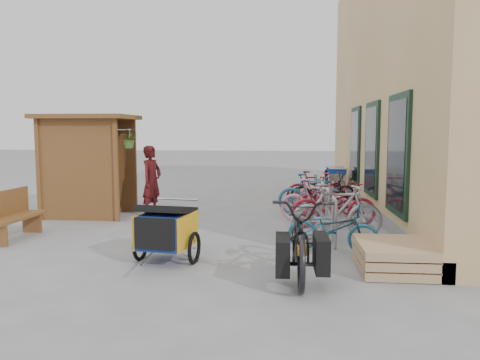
# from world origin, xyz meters

# --- Properties ---
(ground) EXTENTS (80.00, 80.00, 0.00)m
(ground) POSITION_xyz_m (0.00, 0.00, 0.00)
(ground) COLOR gray
(kiosk) EXTENTS (2.49, 1.65, 2.40)m
(kiosk) POSITION_xyz_m (-3.28, 2.47, 1.55)
(kiosk) COLOR brown
(kiosk) RESTS_ON ground
(bike_rack) EXTENTS (0.05, 5.35, 0.86)m
(bike_rack) POSITION_xyz_m (2.30, 2.40, 0.52)
(bike_rack) COLOR #A5A8AD
(bike_rack) RESTS_ON ground
(pallet_stack) EXTENTS (1.00, 1.20, 0.40)m
(pallet_stack) POSITION_xyz_m (3.00, -1.40, 0.21)
(pallet_stack) COLOR #A3845F
(pallet_stack) RESTS_ON ground
(bench) EXTENTS (0.50, 1.47, 0.92)m
(bench) POSITION_xyz_m (-3.67, 0.01, 0.47)
(bench) COLOR brown
(bench) RESTS_ON ground
(shopping_carts) EXTENTS (0.53, 1.77, 0.94)m
(shopping_carts) POSITION_xyz_m (3.00, 6.43, 0.55)
(shopping_carts) COLOR silver
(shopping_carts) RESTS_ON ground
(child_trailer) EXTENTS (1.02, 1.65, 0.95)m
(child_trailer) POSITION_xyz_m (-0.40, -1.21, 0.53)
(child_trailer) COLOR navy
(child_trailer) RESTS_ON ground
(cargo_bike) EXTENTS (0.79, 2.20, 1.15)m
(cargo_bike) POSITION_xyz_m (1.64, -1.78, 0.57)
(cargo_bike) COLOR black
(cargo_bike) RESTS_ON ground
(person_kiosk) EXTENTS (0.60, 0.72, 1.68)m
(person_kiosk) POSITION_xyz_m (-1.71, 2.62, 0.84)
(person_kiosk) COLOR maroon
(person_kiosk) RESTS_ON ground
(bike_0) EXTENTS (1.61, 0.91, 0.80)m
(bike_0) POSITION_xyz_m (2.23, -0.42, 0.40)
(bike_0) COLOR #1F617F
(bike_0) RESTS_ON ground
(bike_1) EXTENTS (1.82, 0.79, 1.06)m
(bike_1) POSITION_xyz_m (2.40, 0.51, 0.53)
(bike_1) COLOR #9E9FA3
(bike_1) RESTS_ON ground
(bike_2) EXTENTS (1.91, 0.95, 0.96)m
(bike_2) POSITION_xyz_m (2.46, 1.66, 0.48)
(bike_2) COLOR maroon
(bike_2) RESTS_ON ground
(bike_3) EXTENTS (1.68, 0.90, 0.97)m
(bike_3) POSITION_xyz_m (2.13, 2.11, 0.48)
(bike_3) COLOR #CC849B
(bike_3) RESTS_ON ground
(bike_4) EXTENTS (1.71, 0.99, 0.85)m
(bike_4) POSITION_xyz_m (2.49, 2.91, 0.42)
(bike_4) COLOR maroon
(bike_4) RESTS_ON ground
(bike_5) EXTENTS (1.72, 0.75, 1.00)m
(bike_5) POSITION_xyz_m (2.11, 3.11, 0.50)
(bike_5) COLOR #1F617F
(bike_5) RESTS_ON ground
(bike_6) EXTENTS (1.87, 0.93, 0.94)m
(bike_6) POSITION_xyz_m (2.45, 4.05, 0.47)
(bike_6) COLOR black
(bike_6) RESTS_ON ground
(bike_7) EXTENTS (1.63, 0.80, 0.94)m
(bike_7) POSITION_xyz_m (2.26, 4.60, 0.47)
(bike_7) COLOR maroon
(bike_7) RESTS_ON ground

